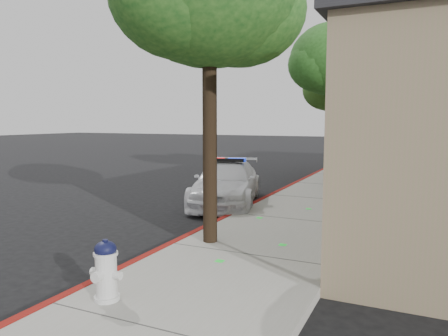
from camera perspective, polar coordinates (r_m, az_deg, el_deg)
ground at (r=8.57m, az=-7.46°, el=-10.85°), size 120.00×120.00×0.00m
sidewalk at (r=10.57m, az=8.92°, el=-7.12°), size 3.20×60.00×0.15m
red_curb at (r=11.08m, az=1.21°, el=-6.38°), size 0.14×60.00×0.16m
police_car at (r=12.88m, az=0.35°, el=-2.00°), size 2.98×4.77×1.41m
fire_hydrant at (r=6.00m, az=-15.57°, el=-13.04°), size 0.47×0.41×0.83m
street_tree_mid at (r=16.48m, az=14.38°, el=13.47°), size 3.13×3.18×5.92m
street_tree_far at (r=19.74m, az=14.48°, el=10.27°), size 2.73×2.72×5.02m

